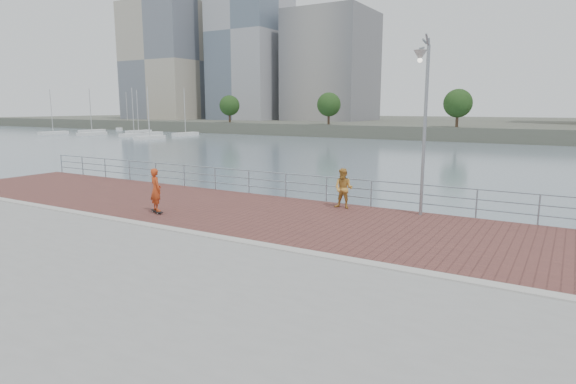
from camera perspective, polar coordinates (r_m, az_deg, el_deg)
The scene contains 12 objects.
water at distance 15.29m, azimuth -3.94°, elevation -13.43°, with size 400.00×400.00×0.00m, color slate.
seawall at distance 11.51m, azimuth -18.92°, elevation -16.77°, with size 40.00×24.00×2.00m, color gray.
brick_lane at distance 17.58m, azimuth 2.67°, elevation -3.35°, with size 40.00×6.80×0.02m, color brown.
curb at distance 14.60m, azimuth -4.04°, elevation -6.10°, with size 40.00×0.40×0.06m, color #B7B5AD.
far_shore at distance 134.32m, azimuth 27.48°, elevation 6.91°, with size 320.00×95.00×2.50m, color #4C5142.
guardrail at distance 20.45m, azimuth 7.17°, elevation 0.44°, with size 39.06×0.06×1.13m.
street_lamp at distance 18.18m, azimuth 15.70°, elevation 10.98°, with size 0.46×1.34×6.32m.
skateboard at distance 19.36m, azimuth -15.28°, elevation -2.21°, with size 0.79×0.49×0.09m.
skateboarder at distance 19.20m, azimuth -15.39°, elevation 0.26°, with size 0.61×0.40×1.66m, color #B93D18.
bystander at distance 19.52m, azimuth 6.60°, elevation 0.41°, with size 0.79×0.62×1.63m, color gold.
shoreline_trees at distance 89.81m, azimuth 21.22°, elevation 9.67°, with size 109.84×5.12×6.82m.
marina at distance 113.48m, azimuth -18.87°, elevation 6.72°, with size 35.26×30.40×9.83m.
Camera 1 is at (8.02, -11.50, 4.10)m, focal length 30.00 mm.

